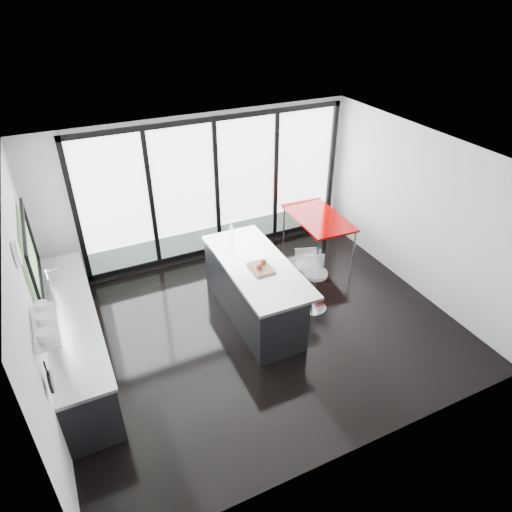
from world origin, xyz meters
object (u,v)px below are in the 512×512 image
bar_stool_near (314,290)px  bar_stool_far (306,282)px  island (252,289)px  red_table (317,235)px

bar_stool_near → bar_stool_far: bearing=107.4°
island → red_table: size_ratio=1.55×
bar_stool_far → red_table: 1.58m
island → red_table: island is taller
island → bar_stool_far: size_ratio=3.26×
island → bar_stool_near: bearing=-18.0°
island → bar_stool_near: size_ratio=3.20×
bar_stool_near → red_table: 1.80m
red_table → bar_stool_near: bearing=-123.6°
island → bar_stool_near: (0.98, -0.32, -0.12)m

